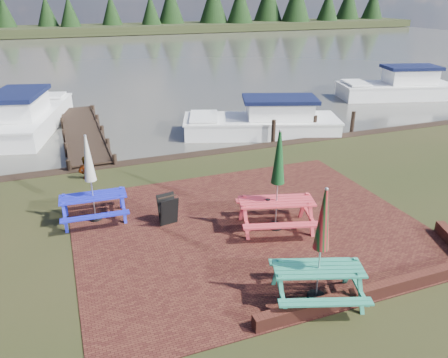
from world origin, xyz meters
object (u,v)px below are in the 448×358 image
at_px(picnic_table_teal, 319,263).
at_px(boat_near, 264,123).
at_px(picnic_table_red, 277,196).
at_px(boat_jetty, 27,117).
at_px(jetty, 83,132).
at_px(person, 85,156).
at_px(picnic_table_blue, 92,192).
at_px(chalkboard, 168,210).
at_px(boat_far, 398,88).

height_order(picnic_table_teal, boat_near, picnic_table_teal).
bearing_deg(picnic_table_red, boat_jetty, 132.53).
bearing_deg(boat_near, jetty, 92.48).
relative_size(boat_jetty, person, 4.91).
bearing_deg(picnic_table_red, picnic_table_teal, -85.06).
bearing_deg(boat_near, person, 129.19).
distance_m(picnic_table_teal, boat_jetty, 16.78).
height_order(picnic_table_red, picnic_table_blue, picnic_table_red).
xyz_separation_m(picnic_table_teal, chalkboard, (-2.05, 4.17, -0.45)).
bearing_deg(picnic_table_blue, picnic_table_teal, -49.85).
xyz_separation_m(boat_jetty, boat_far, (21.00, -0.69, -0.01)).
xyz_separation_m(picnic_table_red, boat_near, (3.63, 8.23, -0.58)).
relative_size(picnic_table_teal, picnic_table_red, 0.92).
bearing_deg(chalkboard, picnic_table_teal, -73.35).
relative_size(picnic_table_blue, chalkboard, 2.97).
bearing_deg(person, boat_jetty, -59.06).
height_order(picnic_table_red, chalkboard, picnic_table_red).
bearing_deg(picnic_table_teal, boat_far, 63.75).
bearing_deg(chalkboard, picnic_table_red, -35.15).
relative_size(boat_near, boat_far, 1.01).
distance_m(picnic_table_teal, boat_far, 21.30).
bearing_deg(boat_near, boat_far, -51.35).
height_order(picnic_table_red, boat_far, picnic_table_red).
relative_size(boat_near, person, 4.58).
bearing_deg(picnic_table_teal, boat_jetty, 129.51).
bearing_deg(picnic_table_blue, jetty, 90.86).
distance_m(boat_jetty, boat_far, 21.01).
xyz_separation_m(picnic_table_teal, picnic_table_blue, (-3.89, 5.11, -0.02)).
height_order(chalkboard, person, person).
bearing_deg(picnic_table_red, jetty, 127.18).
height_order(picnic_table_blue, boat_far, picnic_table_blue).
bearing_deg(boat_jetty, chalkboard, -57.22).
distance_m(picnic_table_red, picnic_table_blue, 4.96).
xyz_separation_m(picnic_table_teal, boat_near, (4.19, 11.15, -0.50)).
bearing_deg(picnic_table_teal, person, 133.92).
distance_m(picnic_table_teal, boat_near, 11.92).
xyz_separation_m(boat_jetty, person, (2.06, -7.48, 0.36)).
relative_size(picnic_table_teal, picnic_table_blue, 1.02).
relative_size(jetty, boat_near, 1.23).
distance_m(picnic_table_blue, boat_near, 10.09).
xyz_separation_m(picnic_table_teal, person, (-3.83, 8.22, -0.07)).
distance_m(chalkboard, person, 4.44).
relative_size(boat_jetty, boat_far, 1.09).
xyz_separation_m(picnic_table_red, picnic_table_blue, (-4.44, 2.20, -0.09)).
relative_size(picnic_table_teal, chalkboard, 3.03).
relative_size(picnic_table_teal, jetty, 0.27).
bearing_deg(picnic_table_red, person, 145.36).
distance_m(picnic_table_red, person, 6.89).
bearing_deg(picnic_table_red, boat_far, 55.49).
bearing_deg(jetty, boat_far, 4.70).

